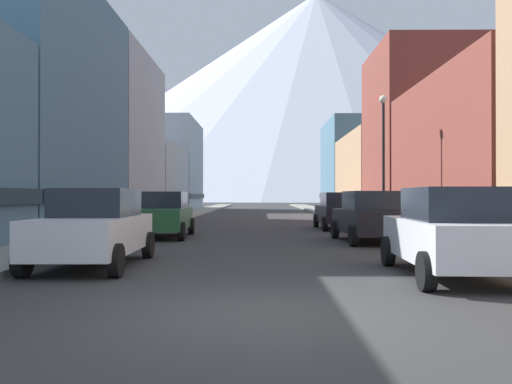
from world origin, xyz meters
TOP-DOWN VIEW (x-y plane):
  - ground_plane at (0.00, 0.00)m, footprint 400.00×400.00m
  - sidewalk_left at (-6.25, 35.00)m, footprint 2.50×100.00m
  - sidewalk_right at (6.25, 35.00)m, footprint 2.50×100.00m
  - storefront_left_1 at (-11.19, 16.60)m, footprint 7.68×11.85m
  - storefront_left_2 at (-11.59, 28.35)m, footprint 8.48×11.26m
  - storefront_left_3 at (-10.78, 40.86)m, footprint 6.87×13.01m
  - storefront_left_4 at (-12.48, 54.52)m, footprint 10.25×13.24m
  - storefront_right_1 at (11.05, 16.63)m, footprint 7.40×13.22m
  - storefront_right_2 at (10.72, 27.92)m, footprint 6.74×8.52m
  - storefront_right_3 at (11.26, 39.41)m, footprint 7.82×13.96m
  - storefront_right_4 at (10.81, 53.19)m, footprint 6.92×12.86m
  - car_left_0 at (-3.80, 4.88)m, footprint 2.14×4.44m
  - car_left_1 at (-3.80, 13.41)m, footprint 2.17×4.45m
  - car_right_0 at (3.80, 3.31)m, footprint 2.23×4.47m
  - car_right_1 at (3.80, 11.27)m, footprint 2.21×4.47m
  - car_right_2 at (3.80, 18.51)m, footprint 2.12×4.43m
  - pedestrian_0 at (6.25, 12.62)m, footprint 0.36×0.36m
  - streetlamp_right at (5.35, 15.88)m, footprint 0.36×0.36m
  - mountain_backdrop at (27.87, 260.00)m, footprint 286.63×286.63m

SIDE VIEW (x-z plane):
  - ground_plane at x=0.00m, z-range 0.00..0.00m
  - sidewalk_left at x=-6.25m, z-range 0.00..0.15m
  - sidewalk_right at x=6.25m, z-range 0.00..0.15m
  - pedestrian_0 at x=6.25m, z-range 0.08..1.69m
  - car_left_0 at x=-3.80m, z-range 0.01..1.79m
  - car_left_1 at x=-3.80m, z-range 0.01..1.79m
  - car_right_0 at x=3.80m, z-range 0.01..1.79m
  - car_right_1 at x=3.80m, z-range 0.01..1.79m
  - car_right_2 at x=3.80m, z-range 0.01..1.79m
  - storefront_left_3 at x=-10.78m, z-range -0.12..6.07m
  - storefront_right_3 at x=11.26m, z-range -0.13..6.87m
  - storefront_right_1 at x=11.05m, z-range -0.13..6.88m
  - streetlamp_right at x=5.35m, z-range 1.06..6.92m
  - storefront_right_4 at x=10.81m, z-range -0.17..9.89m
  - storefront_left_4 at x=-12.48m, z-range -0.17..10.15m
  - storefront_left_2 at x=-11.59m, z-range -0.18..10.90m
  - storefront_left_1 at x=-11.19m, z-range -0.18..10.93m
  - storefront_right_2 at x=10.72m, z-range -0.18..11.14m
  - mountain_backdrop at x=27.87m, z-range 0.00..103.96m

